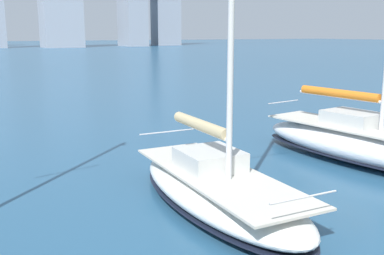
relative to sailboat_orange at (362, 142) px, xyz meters
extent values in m
ellipsoid|color=white|center=(0.00, 0.03, -0.13)|extent=(3.38, 9.18, 1.26)
ellipsoid|color=black|center=(0.00, 0.03, -0.48)|extent=(3.40, 9.23, 0.10)
cube|color=beige|center=(0.00, 0.03, 0.53)|extent=(2.83, 8.07, 0.06)
cube|color=silver|center=(0.05, -0.50, 0.84)|extent=(1.69, 2.12, 0.55)
cylinder|color=silver|center=(0.12, -1.17, 1.61)|extent=(0.50, 3.76, 0.12)
cylinder|color=orange|center=(0.12, -1.17, 1.73)|extent=(0.67, 3.48, 0.32)
cylinder|color=silver|center=(0.40, -3.99, 1.05)|extent=(1.86, 0.23, 0.04)
ellipsoid|color=white|center=(7.17, 1.06, -0.29)|extent=(3.10, 7.82, 0.94)
ellipsoid|color=black|center=(7.17, 1.06, -0.55)|extent=(3.12, 7.86, 0.10)
cube|color=beige|center=(7.17, 1.06, 0.20)|extent=(2.57, 6.87, 0.06)
cube|color=silver|center=(7.15, 0.60, 0.51)|extent=(1.69, 1.78, 0.55)
cylinder|color=silver|center=(7.21, 1.63, 4.74)|extent=(0.16, 0.16, 9.01)
cylinder|color=silver|center=(7.11, 0.02, 1.28)|extent=(0.31, 3.23, 0.12)
cylinder|color=#C6B284|center=(7.11, 0.02, 1.40)|extent=(0.49, 2.98, 0.32)
cylinder|color=silver|center=(7.38, 4.58, 0.72)|extent=(1.73, 0.14, 0.04)
cylinder|color=silver|center=(6.97, -2.40, 0.72)|extent=(2.00, 0.16, 0.04)
camera|label=1|loc=(13.71, 10.96, 4.02)|focal=42.00mm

